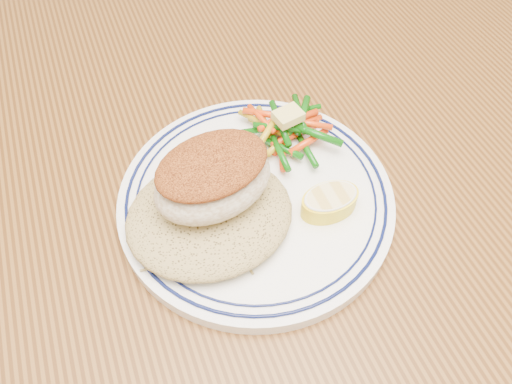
% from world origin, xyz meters
% --- Properties ---
extents(dining_table, '(1.50, 0.90, 0.75)m').
position_xyz_m(dining_table, '(0.00, 0.00, 0.65)').
color(dining_table, '#4B2A0F').
rests_on(dining_table, ground).
extents(plate, '(0.27, 0.27, 0.02)m').
position_xyz_m(plate, '(0.01, -0.02, 0.76)').
color(plate, white).
rests_on(plate, dining_table).
extents(rice_pilaf, '(0.15, 0.14, 0.03)m').
position_xyz_m(rice_pilaf, '(-0.05, -0.03, 0.78)').
color(rice_pilaf, '#9A854D').
rests_on(rice_pilaf, plate).
extents(fish_fillet, '(0.12, 0.10, 0.05)m').
position_xyz_m(fish_fillet, '(-0.04, -0.02, 0.82)').
color(fish_fillet, beige).
rests_on(fish_fillet, rice_pilaf).
extents(vegetable_pile, '(0.10, 0.10, 0.03)m').
position_xyz_m(vegetable_pile, '(0.06, 0.04, 0.78)').
color(vegetable_pile, red).
rests_on(vegetable_pile, plate).
extents(butter_pat, '(0.03, 0.03, 0.01)m').
position_xyz_m(butter_pat, '(0.06, 0.04, 0.80)').
color(butter_pat, '#DECE6C').
rests_on(butter_pat, vegetable_pile).
extents(lemon_wedge, '(0.06, 0.05, 0.02)m').
position_xyz_m(lemon_wedge, '(0.06, -0.06, 0.78)').
color(lemon_wedge, yellow).
rests_on(lemon_wedge, plate).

